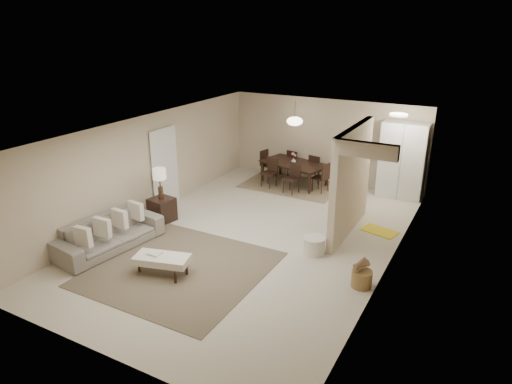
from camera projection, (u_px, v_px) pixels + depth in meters
The scene contains 22 objects.
floor at pixel (254, 237), 10.39m from camera, with size 9.00×9.00×0.00m, color beige.
ceiling at pixel (253, 129), 9.51m from camera, with size 9.00×9.00×0.00m, color white.
back_wall at pixel (326, 141), 13.66m from camera, with size 6.00×6.00×0.00m, color #C6B196.
left_wall at pixel (147, 166), 11.29m from camera, with size 9.00×9.00×0.00m, color #C6B196.
right_wall at pixel (393, 210), 8.61m from camera, with size 9.00×9.00×0.00m, color #C6B196.
partition at pixel (351, 181), 10.18m from camera, with size 0.15×2.50×2.50m, color #C6B196.
doorway at pixel (165, 168), 11.85m from camera, with size 0.04×0.90×2.04m, color black.
pantry_cabinet at pixel (402, 161), 12.39m from camera, with size 1.20×0.55×2.10m, color white.
flush_light at pixel (399, 115), 11.14m from camera, with size 0.44×0.44×0.05m, color white.
living_rug at pixel (181, 269), 9.02m from camera, with size 3.20×3.20×0.01m, color brown.
sofa at pixel (109, 234), 9.74m from camera, with size 0.91×2.33×0.68m, color gray.
ottoman_bench at pixel (162, 260), 8.76m from camera, with size 1.15×0.75×0.38m.
side_table at pixel (162, 210), 11.13m from camera, with size 0.53×0.53×0.58m, color black.
table_lamp at pixel (159, 177), 10.83m from camera, with size 0.32×0.32×0.76m.
round_pouf at pixel (314, 246), 9.57m from camera, with size 0.47×0.47×0.36m, color silver.
wicker_basket at pixel (362, 279), 8.37m from camera, with size 0.38×0.38×0.32m, color olive.
dining_rug at pixel (293, 184), 13.74m from camera, with size 2.80×2.10×0.01m, color #836D51.
dining_table at pixel (293, 174), 13.62m from camera, with size 1.92×1.07×0.67m, color black.
dining_chairs at pixel (293, 171), 13.59m from camera, with size 2.34×1.90×0.86m.
vase at pixel (294, 160), 13.48m from camera, with size 0.14×0.14×0.14m, color white.
yellow_mat at pixel (379, 231), 10.64m from camera, with size 0.80×0.49×0.01m, color yellow.
pendant_light at pixel (295, 121), 13.07m from camera, with size 0.46×0.46×0.71m.
Camera 1 is at (4.51, -8.22, 4.58)m, focal length 32.00 mm.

